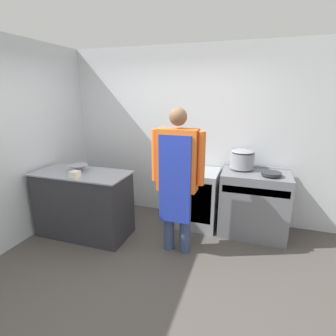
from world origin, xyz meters
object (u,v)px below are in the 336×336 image
stove (253,204)px  stock_pot (242,159)px  plastic_tub (75,174)px  saute_pan (271,174)px  person_cook (177,173)px  mixing_bowl (79,168)px  fridge_unit (197,198)px

stove → stock_pot: bearing=152.2°
plastic_tub → stock_pot: bearing=27.9°
stock_pot → saute_pan: size_ratio=1.29×
stove → person_cook: (-0.92, -0.77, 0.59)m
saute_pan → person_cook: bearing=-149.1°
plastic_tub → saute_pan: size_ratio=0.44×
stove → mixing_bowl: bearing=-163.2°
mixing_bowl → saute_pan: bearing=13.4°
mixing_bowl → stock_pot: size_ratio=0.81×
person_cook → mixing_bowl: (-1.46, 0.05, -0.07)m
stove → saute_pan: 0.55m
fridge_unit → stove: bearing=-1.9°
fridge_unit → person_cook: (-0.09, -0.80, 0.62)m
plastic_tub → saute_pan: plastic_tub is taller
plastic_tub → stock_pot: 2.32m
fridge_unit → saute_pan: size_ratio=3.37×
mixing_bowl → stock_pot: 2.33m
stove → fridge_unit: bearing=178.1°
mixing_bowl → fridge_unit: bearing=25.7°
fridge_unit → person_cook: 1.02m
stove → fridge_unit: stove is taller
fridge_unit → mixing_bowl: 1.80m
plastic_tub → person_cook: bearing=8.7°
person_cook → mixing_bowl: size_ratio=6.76×
stove → plastic_tub: plastic_tub is taller
stock_pot → plastic_tub: bearing=-152.1°
stock_pot → saute_pan: bearing=-28.9°
fridge_unit → plastic_tub: plastic_tub is taller
mixing_bowl → plastic_tub: mixing_bowl is taller
mixing_bowl → saute_pan: (2.57, 0.61, -0.01)m
fridge_unit → stock_pot: (0.63, 0.08, 0.65)m
person_cook → plastic_tub: person_cook is taller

